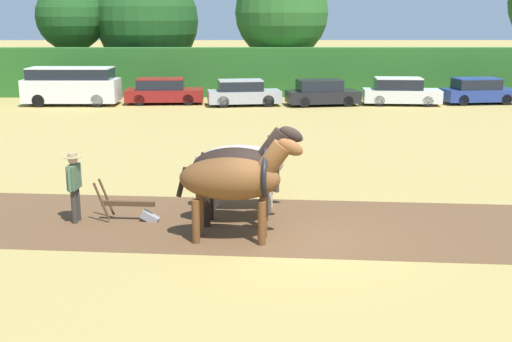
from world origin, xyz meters
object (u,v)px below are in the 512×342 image
tree_center_left (147,20)px  farmer_beside_team (275,157)px  parked_car_left (163,91)px  tree_center (282,13)px  draft_horse_lead_left (235,179)px  farmer_at_plow (74,182)px  parked_van (72,86)px  plow (133,209)px  parked_car_right (478,91)px  parked_car_center (322,93)px  tree_left (71,17)px  parked_car_center_left (243,93)px  draft_horse_lead_right (240,167)px  draft_horse_trail_left (245,162)px  parked_car_center_right (401,92)px

tree_center_left → farmer_beside_team: 28.49m
farmer_beside_team → parked_car_left: farmer_beside_team is taller
tree_center_left → tree_center: size_ratio=0.99×
draft_horse_lead_left → farmer_beside_team: 4.34m
farmer_at_plow → farmer_beside_team: farmer_at_plow is taller
draft_horse_lead_left → parked_van: bearing=118.7°
plow → farmer_at_plow: bearing=-171.9°
farmer_at_plow → parked_van: parked_van is taller
tree_center → parked_car_right: (11.18, -6.66, -4.46)m
farmer_at_plow → parked_car_left: farmer_at_plow is taller
plow → parked_car_center: bearing=76.9°
tree_left → plow: size_ratio=4.48×
tree_left → tree_center: size_ratio=0.87×
tree_left → parked_car_center_left: bearing=-33.6°
farmer_beside_team → parked_car_center_left: size_ratio=0.41×
tree_center → parked_van: 14.79m
draft_horse_lead_left → parked_car_right: (13.56, 23.25, -0.73)m
tree_center_left → farmer_beside_team: size_ratio=4.70×
draft_horse_lead_right → farmer_at_plow: 4.14m
tree_center_left → parked_car_center: bearing=-38.0°
tree_center → farmer_at_plow: 29.56m
farmer_beside_team → parked_car_right: (12.51, 19.06, -0.31)m
draft_horse_trail_left → parked_car_right: size_ratio=0.67×
plow → draft_horse_lead_right: bearing=0.0°
tree_center → draft_horse_lead_left: tree_center is taller
draft_horse_trail_left → parked_car_center_right: (8.71, 20.41, -0.55)m
draft_horse_lead_left → parked_car_center_left: size_ratio=0.69×
parked_car_left → draft_horse_trail_left: bearing=-79.5°
parked_car_left → tree_left: bearing=132.5°
tree_left → parked_van: (1.85, -7.47, -3.80)m
farmer_beside_team → parked_car_left: size_ratio=0.38×
tree_center → farmer_at_plow: tree_center is taller
tree_center → parked_car_center: 8.82m
plow → parked_car_right: (16.16, 21.83, 0.40)m
parked_car_center_left → parked_car_center: size_ratio=1.00×
draft_horse_lead_right → plow: bearing=-180.0°
draft_horse_trail_left → plow: size_ratio=1.81×
parked_car_center_left → parked_car_right: parked_car_right is taller
tree_left → parked_car_left: 10.73m
parked_car_left → tree_center_left: bearing=101.6°
tree_center_left → plow: bearing=-82.0°
farmer_at_plow → parked_car_left: (-0.76, 21.99, -0.33)m
parked_car_center_left → tree_center_left: bearing=119.8°
farmer_at_plow → parked_car_center_right: (12.93, 21.41, -0.30)m
parked_car_center_right → tree_left: bearing=164.8°
tree_center_left → parked_car_center: size_ratio=1.91×
farmer_beside_team → parked_car_right: size_ratio=0.40×
parked_car_center_left → parked_car_center: bearing=-6.7°
draft_horse_lead_left → parked_car_center_left: (-0.12, 22.52, -0.74)m
draft_horse_trail_left → parked_car_center_right: bearing=72.1°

